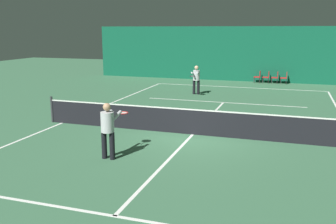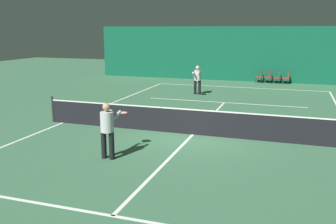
# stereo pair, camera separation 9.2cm
# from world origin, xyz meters

# --- Properties ---
(ground_plane) EXTENTS (60.00, 60.00, 0.00)m
(ground_plane) POSITION_xyz_m (0.00, 0.00, 0.00)
(ground_plane) COLOR #386647
(backdrop_curtain) EXTENTS (23.00, 0.12, 3.95)m
(backdrop_curtain) POSITION_xyz_m (0.00, 15.02, 1.98)
(backdrop_curtain) COLOR #0F5138
(backdrop_curtain) RESTS_ON ground
(court_line_baseline_far) EXTENTS (11.00, 0.10, 0.00)m
(court_line_baseline_far) POSITION_xyz_m (0.00, 11.90, 0.00)
(court_line_baseline_far) COLOR white
(court_line_baseline_far) RESTS_ON ground
(court_line_service_far) EXTENTS (8.25, 0.10, 0.00)m
(court_line_service_far) POSITION_xyz_m (0.00, 6.40, 0.00)
(court_line_service_far) COLOR white
(court_line_service_far) RESTS_ON ground
(court_line_service_near) EXTENTS (8.25, 0.10, 0.00)m
(court_line_service_near) POSITION_xyz_m (0.00, -6.40, 0.00)
(court_line_service_near) COLOR white
(court_line_service_near) RESTS_ON ground
(court_line_sideline_left) EXTENTS (0.10, 23.80, 0.00)m
(court_line_sideline_left) POSITION_xyz_m (-5.50, 0.00, 0.00)
(court_line_sideline_left) COLOR white
(court_line_sideline_left) RESTS_ON ground
(court_line_centre) EXTENTS (0.10, 12.80, 0.00)m
(court_line_centre) POSITION_xyz_m (0.00, 0.00, 0.00)
(court_line_centre) COLOR white
(court_line_centre) RESTS_ON ground
(tennis_net) EXTENTS (12.00, 0.10, 1.07)m
(tennis_net) POSITION_xyz_m (0.00, 0.00, 0.51)
(tennis_net) COLOR black
(tennis_net) RESTS_ON ground
(player_near) EXTENTS (0.43, 1.36, 1.68)m
(player_near) POSITION_xyz_m (-1.71, -3.26, 0.98)
(player_near) COLOR black
(player_near) RESTS_ON ground
(player_far) EXTENTS (0.43, 1.36, 1.68)m
(player_far) POSITION_xyz_m (-1.97, 8.38, 0.98)
(player_far) COLOR black
(player_far) RESTS_ON ground
(courtside_chair_0) EXTENTS (0.44, 0.44, 0.84)m
(courtside_chair_0) POSITION_xyz_m (1.06, 14.47, 0.49)
(courtside_chair_0) COLOR #2D2D2D
(courtside_chair_0) RESTS_ON ground
(courtside_chair_1) EXTENTS (0.44, 0.44, 0.84)m
(courtside_chair_1) POSITION_xyz_m (1.66, 14.47, 0.49)
(courtside_chair_1) COLOR #2D2D2D
(courtside_chair_1) RESTS_ON ground
(courtside_chair_2) EXTENTS (0.44, 0.44, 0.84)m
(courtside_chair_2) POSITION_xyz_m (2.26, 14.47, 0.49)
(courtside_chair_2) COLOR #2D2D2D
(courtside_chair_2) RESTS_ON ground
(courtside_chair_3) EXTENTS (0.44, 0.44, 0.84)m
(courtside_chair_3) POSITION_xyz_m (2.87, 14.47, 0.49)
(courtside_chair_3) COLOR #2D2D2D
(courtside_chair_3) RESTS_ON ground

